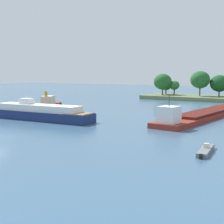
# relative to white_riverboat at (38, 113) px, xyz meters

# --- Properties ---
(treeline_island) EXTENTS (54.93, 16.26, 9.95)m
(treeline_island) POSITION_rel_white_riverboat_xyz_m (17.41, 66.00, 2.10)
(treeline_island) COLOR #66754C
(treeline_island) RESTS_ON ground
(white_riverboat) EXTENTS (24.31, 6.59, 5.54)m
(white_riverboat) POSITION_rel_white_riverboat_xyz_m (0.00, 0.00, 0.00)
(white_riverboat) COLOR navy
(white_riverboat) RESTS_ON ground
(fishing_skiff) EXTENTS (1.94, 6.15, 1.03)m
(fishing_skiff) POSITION_rel_white_riverboat_xyz_m (35.74, -8.29, -1.14)
(fishing_skiff) COLOR slate
(fishing_skiff) RESTS_ON ground
(tugboat) EXTENTS (8.45, 11.88, 4.82)m
(tugboat) POSITION_rel_white_riverboat_xyz_m (-9.98, 13.08, -0.21)
(tugboat) COLOR maroon
(tugboat) RESTS_ON ground
(cargo_barge) EXTENTS (8.50, 40.87, 5.52)m
(cargo_barge) POSITION_rel_white_riverboat_xyz_m (26.70, 21.80, -0.64)
(cargo_barge) COLOR maroon
(cargo_barge) RESTS_ON ground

